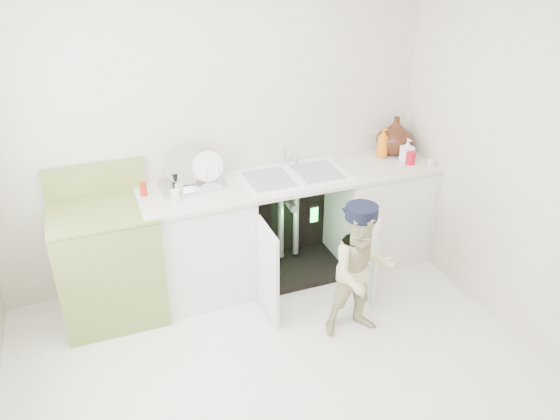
% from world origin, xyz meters
% --- Properties ---
extents(ground, '(3.50, 3.50, 0.00)m').
position_xyz_m(ground, '(0.00, 0.00, 0.00)').
color(ground, beige).
rests_on(ground, ground).
extents(room_shell, '(6.00, 5.50, 1.26)m').
position_xyz_m(room_shell, '(0.00, 0.00, 1.25)').
color(room_shell, beige).
rests_on(room_shell, ground).
extents(counter_run, '(2.44, 1.02, 1.22)m').
position_xyz_m(counter_run, '(0.58, 1.21, 0.47)').
color(counter_run, silver).
rests_on(counter_run, ground).
extents(avocado_stove, '(0.72, 0.65, 1.12)m').
position_xyz_m(avocado_stove, '(-0.93, 1.18, 0.46)').
color(avocado_stove, olive).
rests_on(avocado_stove, ground).
extents(repair_worker, '(0.53, 0.77, 1.03)m').
position_xyz_m(repair_worker, '(0.71, 0.31, 0.52)').
color(repair_worker, beige).
rests_on(repair_worker, ground).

